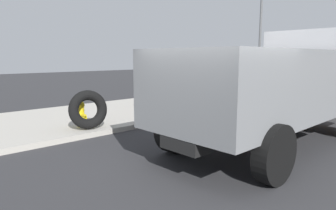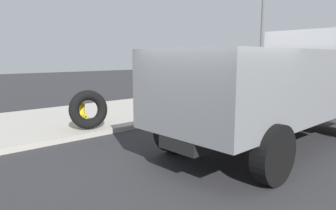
# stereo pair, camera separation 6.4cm
# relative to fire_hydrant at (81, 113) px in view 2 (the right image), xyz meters

# --- Properties ---
(ground_plane) EXTENTS (80.00, 80.00, 0.00)m
(ground_plane) POSITION_rel_fire_hydrant_xyz_m (0.22, -4.85, -0.57)
(ground_plane) COLOR #2D2D30
(sidewalk_curb) EXTENTS (36.00, 5.00, 0.15)m
(sidewalk_curb) POSITION_rel_fire_hydrant_xyz_m (0.22, 1.65, -0.50)
(sidewalk_curb) COLOR #ADA89E
(sidewalk_curb) RESTS_ON ground
(fire_hydrant) EXTENTS (0.25, 0.56, 0.79)m
(fire_hydrant) POSITION_rel_fire_hydrant_xyz_m (0.00, 0.00, 0.00)
(fire_hydrant) COLOR yellow
(fire_hydrant) RESTS_ON sidewalk_curb
(loose_tire) EXTENTS (1.19, 0.63, 1.16)m
(loose_tire) POSITION_rel_fire_hydrant_xyz_m (0.02, -0.42, 0.16)
(loose_tire) COLOR black
(loose_tire) RESTS_ON sidewalk_curb
(stop_sign) EXTENTS (0.76, 0.08, 2.28)m
(stop_sign) POSITION_rel_fire_hydrant_xyz_m (2.88, -0.34, 1.16)
(stop_sign) COLOR gray
(stop_sign) RESTS_ON sidewalk_curb
(dump_truck_gray) EXTENTS (7.03, 2.86, 3.00)m
(dump_truck_gray) POSITION_rel_fire_hydrant_xyz_m (3.21, -4.60, 1.04)
(dump_truck_gray) COLOR slate
(dump_truck_gray) RESTS_ON ground
(street_light_pole) EXTENTS (0.12, 0.12, 6.16)m
(street_light_pole) POSITION_rel_fire_hydrant_xyz_m (10.19, 0.23, 2.66)
(street_light_pole) COLOR #595B5E
(street_light_pole) RESTS_ON sidewalk_curb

